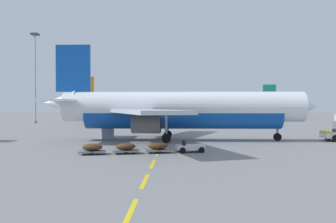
% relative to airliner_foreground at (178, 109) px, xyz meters
% --- Properties ---
extents(ground, '(400.00, 400.00, 0.00)m').
position_rel_airliner_foreground_xyz_m(ground, '(20.13, 14.87, -3.95)').
color(ground, slate).
extents(apron_paint_markings, '(8.00, 92.22, 0.01)m').
position_rel_airliner_foreground_xyz_m(apron_paint_markings, '(-1.87, 10.26, -3.95)').
color(apron_paint_markings, yellow).
rests_on(apron_paint_markings, ground).
extents(airliner_foreground, '(34.65, 34.63, 12.20)m').
position_rel_airliner_foreground_xyz_m(airliner_foreground, '(0.00, 0.00, 0.00)').
color(airliner_foreground, white).
rests_on(airliner_foreground, ground).
extents(airliner_mid_left, '(26.33, 28.14, 10.63)m').
position_rel_airliner_foreground_xyz_m(airliner_mid_left, '(-12.80, 37.88, -0.51)').
color(airliner_mid_left, silver).
rests_on(airliner_mid_left, ground).
extents(airliner_far_right, '(31.92, 30.71, 11.47)m').
position_rel_airliner_foreground_xyz_m(airliner_far_right, '(17.70, 75.32, -0.24)').
color(airliner_far_right, silver).
rests_on(airliner_far_right, ground).
extents(baggage_train, '(11.66, 3.81, 1.14)m').
position_rel_airliner_foreground_xyz_m(baggage_train, '(-3.29, -12.12, -3.42)').
color(baggage_train, silver).
rests_on(baggage_train, ground).
extents(uld_cargo_container, '(1.99, 1.96, 1.60)m').
position_rel_airliner_foreground_xyz_m(uld_cargo_container, '(-9.58, 2.65, -3.15)').
color(uld_cargo_container, '#B7BCC6').
rests_on(uld_cargo_container, ground).
extents(apron_light_mast_near, '(1.80, 1.80, 23.17)m').
position_rel_airliner_foreground_xyz_m(apron_light_mast_near, '(-36.98, 44.99, 10.59)').
color(apron_light_mast_near, slate).
rests_on(apron_light_mast_near, ground).
extents(terminal_satellite, '(65.14, 23.50, 12.05)m').
position_rel_airliner_foreground_xyz_m(terminal_satellite, '(10.36, 143.42, 1.30)').
color(terminal_satellite, gray).
rests_on(terminal_satellite, ground).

